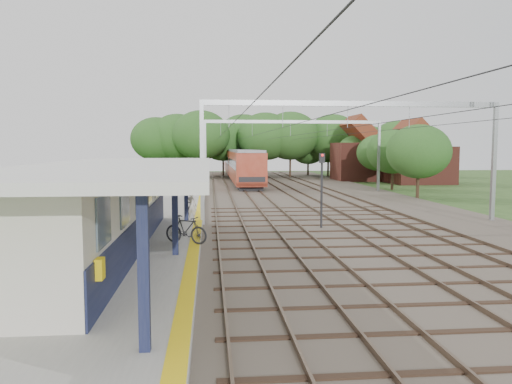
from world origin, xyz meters
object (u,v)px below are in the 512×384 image
train (240,163)px  person (192,206)px  bicycle (186,230)px  signal_post (322,183)px

train → person: bearing=-97.4°
bicycle → train: 46.41m
signal_post → train: bearing=88.6°
bicycle → signal_post: bearing=-25.5°
bicycle → signal_post: signal_post is taller
person → bicycle: person is taller
train → signal_post: 41.08m
train → signal_post: bearing=-87.4°
person → signal_post: size_ratio=0.39×
person → bicycle: bearing=111.3°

